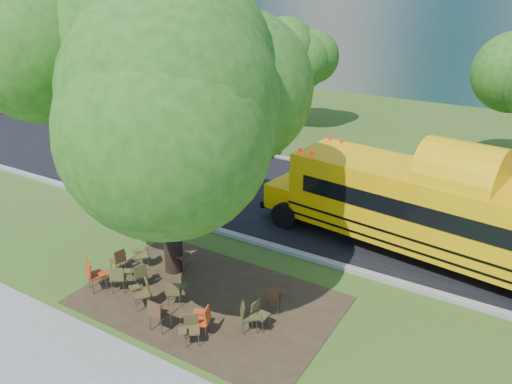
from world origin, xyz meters
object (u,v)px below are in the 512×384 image
Objects in this scene: black_car at (181,182)px; pedestrian_b at (100,105)px; chair_9 at (143,253)px; bg_car_silver at (95,116)px; chair_4 at (159,312)px; chair_12 at (259,313)px; bg_car_red at (231,139)px; pedestrian_a at (128,111)px; chair_7 at (247,314)px; chair_2 at (141,273)px; chair_13 at (273,296)px; school_bus at (450,215)px; chair_11 at (175,291)px; chair_1 at (94,273)px; chair_0 at (119,276)px; chair_6 at (203,318)px; main_tree at (162,96)px; chair_10 at (178,253)px; chair_3 at (143,291)px; chair_5 at (191,326)px; chair_8 at (119,258)px.

pedestrian_b is at bearing 71.43° from black_car.
bg_car_silver reaches higher than chair_9.
chair_4 is 2.50m from chair_12.
black_car is (-4.82, 6.80, 0.17)m from chair_4.
bg_car_red is 2.52× the size of pedestrian_a.
pedestrian_b is at bearing -161.14° from chair_7.
chair_13 is at bearing -45.61° from chair_2.
chair_11 is at bearing -125.53° from school_bus.
chair_4 is (2.77, -0.42, -0.03)m from chair_1.
pedestrian_a is at bearing 99.18° from chair_0.
chair_6 is at bearing 45.09° from pedestrian_b.
chair_7 is (0.87, 0.68, 0.03)m from chair_6.
chair_13 is at bearing 46.29° from chair_1.
main_tree is 0.76× the size of school_bus.
chair_0 reaches higher than chair_6.
pedestrian_a reaches higher than chair_2.
chair_4 is 1.01× the size of chair_10.
pedestrian_a is (-16.36, 12.55, 0.45)m from chair_7.
chair_5 is at bearing -158.90° from chair_3.
pedestrian_b is at bearing -4.82° from chair_3.
black_car is (-2.67, 6.07, 0.22)m from chair_0.
chair_11 is (1.79, 0.31, -0.05)m from chair_0.
chair_11 is (0.69, 0.49, -0.05)m from chair_3.
chair_1 is 4.72m from chair_7.
chair_5 is at bearing -67.29° from chair_11.
chair_1 reaches higher than chair_2.
chair_6 is at bearing 23.53° from chair_4.
chair_2 is 0.21× the size of bg_car_silver.
chair_7 reaches higher than chair_2.
chair_2 is 0.85× the size of chair_4.
chair_3 is 0.45× the size of pedestrian_b.
chair_11 is at bearing -79.52° from chair_12.
chair_4 is 2.99m from chair_13.
chair_7 reaches higher than chair_5.
chair_4 is 0.21× the size of black_car.
pedestrian_b is at bearing 112.11° from chair_11.
chair_3 is at bearing -52.97° from chair_5.
school_bus is 2.71× the size of black_car.
chair_3 is 0.85m from chair_11.
chair_13 is (5.02, 0.63, 0.05)m from chair_8.
chair_0 is at bearing -78.72° from chair_12.
chair_0 is at bearing -123.23° from chair_8.
school_bus is 15.39× the size of chair_11.
chair_8 is at bearing -59.70° from chair_5.
chair_2 is 2.89m from chair_6.
chair_6 is 21.32m from bg_car_silver.
chair_13 is (-3.30, -5.05, -1.12)m from school_bus.
bg_car_red is at bearing 75.35° from chair_0.
black_car reaches higher than chair_13.
school_bus is 10.25m from black_car.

